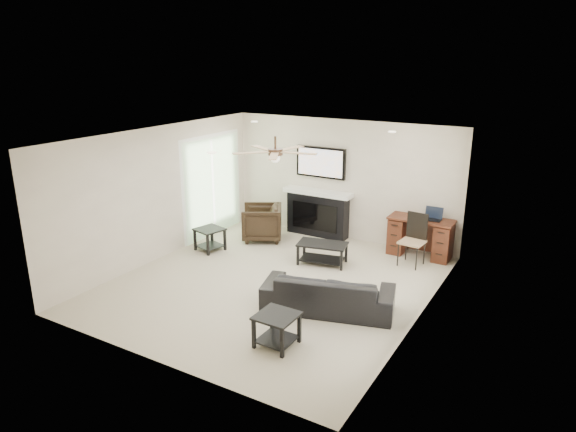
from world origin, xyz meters
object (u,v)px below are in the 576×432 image
Objects in this scene: coffee_table at (322,253)px; desk at (420,237)px; armchair at (262,223)px; fireplace_unit at (318,192)px; sofa at (328,292)px.

coffee_table is 1.97m from desk.
coffee_table is at bearing 42.34° from armchair.
fireplace_unit reaches higher than coffee_table.
fireplace_unit is 2.34m from desk.
armchair is at bearing -166.35° from desk.
coffee_table is at bearing -59.35° from fireplace_unit.
fireplace_unit is at bearing 108.49° from coffee_table.
armchair is 0.67× the size of desk.
sofa is 3.50m from fireplace_unit.
fireplace_unit is at bearing 178.47° from desk.
fireplace_unit is (0.88, 0.83, 0.59)m from armchair.
desk is at bearing 30.04° from coffee_table.
fireplace_unit is at bearing -75.64° from sofa.
coffee_table is (1.70, -0.55, -0.17)m from armchair.
armchair is 1.34m from fireplace_unit.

